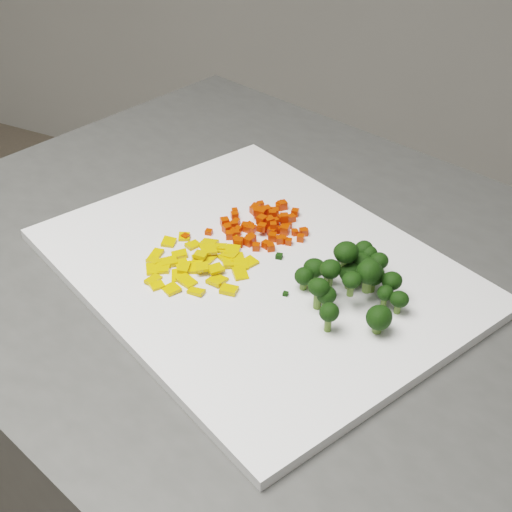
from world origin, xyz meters
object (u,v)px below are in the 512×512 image
at_px(cutting_board, 256,268).
at_px(carrot_pile, 266,217).
at_px(pepper_pile, 200,260).
at_px(broccoli_pile, 348,277).

xyz_separation_m(cutting_board, carrot_pile, (-0.02, 0.07, 0.02)).
relative_size(pepper_pile, broccoli_pile, 0.97).
relative_size(cutting_board, carrot_pile, 4.50).
relative_size(cutting_board, broccoli_pile, 3.75).
xyz_separation_m(carrot_pile, broccoli_pile, (0.13, -0.08, 0.01)).
bearing_deg(broccoli_pile, carrot_pile, 147.69).
height_order(carrot_pile, broccoli_pile, broccoli_pile).
bearing_deg(cutting_board, pepper_pile, -149.95).
height_order(cutting_board, carrot_pile, carrot_pile).
bearing_deg(carrot_pile, pepper_pile, -106.83).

